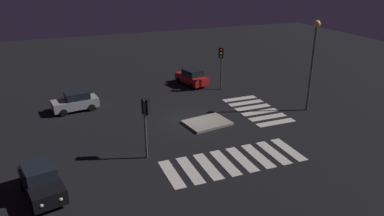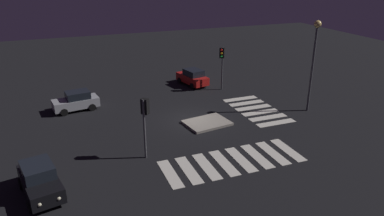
{
  "view_description": "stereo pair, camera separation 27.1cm",
  "coord_description": "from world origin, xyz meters",
  "px_view_note": "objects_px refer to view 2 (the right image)",
  "views": [
    {
      "loc": [
        -9.66,
        -24.15,
        11.21
      ],
      "look_at": [
        0.0,
        0.0,
        1.0
      ],
      "focal_mm": 34.08,
      "sensor_mm": 36.0,
      "label": 1
    },
    {
      "loc": [
        -9.4,
        -24.25,
        11.21
      ],
      "look_at": [
        0.0,
        0.0,
        1.0
      ],
      "focal_mm": 34.08,
      "sensor_mm": 36.0,
      "label": 2
    }
  ],
  "objects_px": {
    "car_silver": "(76,101)",
    "car_black": "(40,180)",
    "car_red": "(193,77)",
    "traffic_light_south": "(145,114)",
    "traffic_island": "(207,123)",
    "traffic_light_north": "(222,58)",
    "street_lamp": "(314,50)"
  },
  "relations": [
    {
      "from": "street_lamp",
      "to": "traffic_island",
      "type": "bearing_deg",
      "value": 176.99
    },
    {
      "from": "traffic_light_north",
      "to": "street_lamp",
      "type": "xyz_separation_m",
      "value": [
        4.35,
        -7.4,
        1.92
      ]
    },
    {
      "from": "traffic_light_south",
      "to": "car_silver",
      "type": "bearing_deg",
      "value": 66.31
    },
    {
      "from": "traffic_light_south",
      "to": "traffic_island",
      "type": "bearing_deg",
      "value": -12.18
    },
    {
      "from": "car_red",
      "to": "car_black",
      "type": "bearing_deg",
      "value": 122.59
    },
    {
      "from": "car_red",
      "to": "car_black",
      "type": "height_order",
      "value": "car_black"
    },
    {
      "from": "car_red",
      "to": "car_silver",
      "type": "distance_m",
      "value": 11.79
    },
    {
      "from": "street_lamp",
      "to": "traffic_light_south",
      "type": "bearing_deg",
      "value": -168.93
    },
    {
      "from": "car_silver",
      "to": "street_lamp",
      "type": "distance_m",
      "value": 19.56
    },
    {
      "from": "car_black",
      "to": "street_lamp",
      "type": "distance_m",
      "value": 21.49
    },
    {
      "from": "car_red",
      "to": "traffic_light_south",
      "type": "relative_size",
      "value": 1.02
    },
    {
      "from": "car_silver",
      "to": "traffic_light_north",
      "type": "bearing_deg",
      "value": 173.3
    },
    {
      "from": "car_red",
      "to": "traffic_light_north",
      "type": "xyz_separation_m",
      "value": [
        1.98,
        -2.5,
        2.33
      ]
    },
    {
      "from": "traffic_island",
      "to": "traffic_light_north",
      "type": "distance_m",
      "value": 8.8
    },
    {
      "from": "traffic_light_north",
      "to": "street_lamp",
      "type": "relative_size",
      "value": 0.56
    },
    {
      "from": "car_red",
      "to": "traffic_light_south",
      "type": "xyz_separation_m",
      "value": [
        -8.02,
        -12.71,
        2.13
      ]
    },
    {
      "from": "traffic_island",
      "to": "traffic_light_south",
      "type": "height_order",
      "value": "traffic_light_south"
    },
    {
      "from": "car_silver",
      "to": "car_black",
      "type": "bearing_deg",
      "value": 68.22
    },
    {
      "from": "car_silver",
      "to": "traffic_light_south",
      "type": "bearing_deg",
      "value": 100.78
    },
    {
      "from": "car_red",
      "to": "traffic_light_north",
      "type": "bearing_deg",
      "value": -154.78
    },
    {
      "from": "car_red",
      "to": "traffic_light_north",
      "type": "distance_m",
      "value": 3.95
    },
    {
      "from": "car_black",
      "to": "traffic_light_south",
      "type": "bearing_deg",
      "value": 94.7
    },
    {
      "from": "car_black",
      "to": "street_lamp",
      "type": "height_order",
      "value": "street_lamp"
    },
    {
      "from": "traffic_island",
      "to": "traffic_light_south",
      "type": "xyz_separation_m",
      "value": [
        -5.51,
        -3.27,
        2.83
      ]
    },
    {
      "from": "traffic_island",
      "to": "car_red",
      "type": "relative_size",
      "value": 0.91
    },
    {
      "from": "traffic_light_north",
      "to": "street_lamp",
      "type": "distance_m",
      "value": 8.8
    },
    {
      "from": "traffic_light_south",
      "to": "street_lamp",
      "type": "xyz_separation_m",
      "value": [
        14.35,
        2.81,
        2.12
      ]
    },
    {
      "from": "traffic_island",
      "to": "car_red",
      "type": "xyz_separation_m",
      "value": [
        2.5,
        9.44,
        0.7
      ]
    },
    {
      "from": "car_red",
      "to": "car_black",
      "type": "distance_m",
      "value": 20.37
    },
    {
      "from": "traffic_island",
      "to": "car_black",
      "type": "relative_size",
      "value": 0.88
    },
    {
      "from": "traffic_island",
      "to": "car_black",
      "type": "xyz_separation_m",
      "value": [
        -11.71,
        -5.16,
        0.73
      ]
    },
    {
      "from": "car_black",
      "to": "traffic_light_north",
      "type": "bearing_deg",
      "value": 114.55
    }
  ]
}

